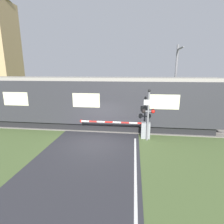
% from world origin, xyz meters
% --- Properties ---
extents(ground_plane, '(80.00, 80.00, 0.00)m').
position_xyz_m(ground_plane, '(0.00, 0.00, 0.00)').
color(ground_plane, '#4C6033').
extents(track_bed, '(36.00, 3.20, 0.13)m').
position_xyz_m(track_bed, '(0.00, 3.54, 0.02)').
color(track_bed, gray).
rests_on(track_bed, ground_plane).
extents(train, '(20.50, 3.21, 4.10)m').
position_xyz_m(train, '(-1.10, 3.54, 2.10)').
color(train, black).
rests_on(train, ground_plane).
extents(crossing_barrier, '(4.99, 0.44, 1.16)m').
position_xyz_m(crossing_barrier, '(2.91, 1.26, 0.65)').
color(crossing_barrier, gray).
rests_on(crossing_barrier, ground_plane).
extents(signal_post, '(0.90, 0.26, 3.46)m').
position_xyz_m(signal_post, '(3.37, 0.86, 1.98)').
color(signal_post, gray).
rests_on(signal_post, ground_plane).
extents(catenary_pole, '(0.20, 1.90, 6.78)m').
position_xyz_m(catenary_pole, '(6.03, 5.79, 3.54)').
color(catenary_pole, slate).
rests_on(catenary_pole, ground_plane).
extents(distant_building, '(5.08, 5.08, 15.89)m').
position_xyz_m(distant_building, '(-19.41, 16.99, 8.03)').
color(distant_building, tan).
rests_on(distant_building, ground_plane).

